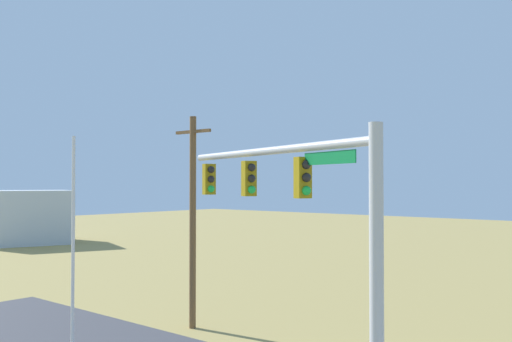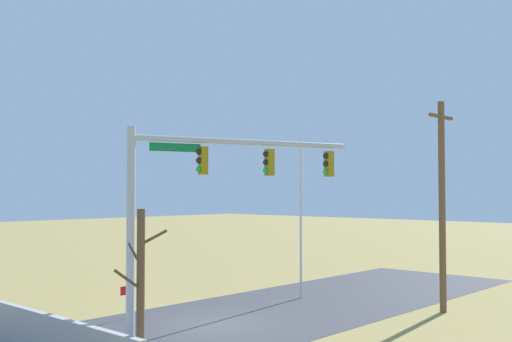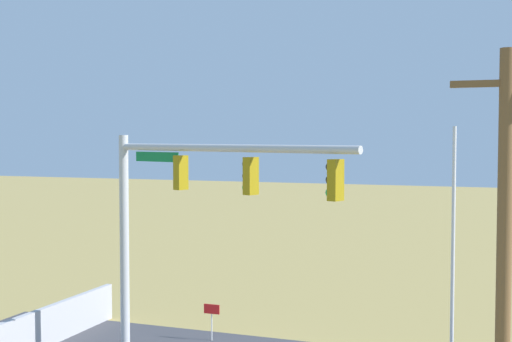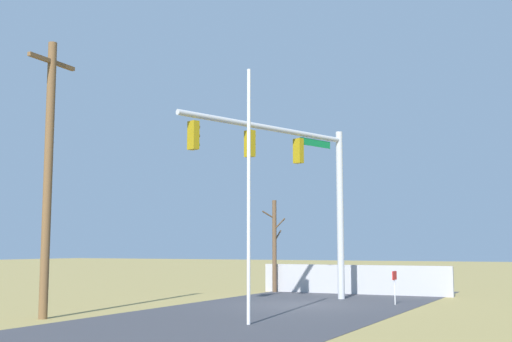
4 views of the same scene
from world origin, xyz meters
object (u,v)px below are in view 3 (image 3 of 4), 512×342
at_px(flagpole, 453,260).
at_px(open_sign, 212,314).
at_px(utility_pole, 504,278).
at_px(signal_mast, 182,203).

distance_m(flagpole, open_sign, 8.52).
xyz_separation_m(utility_pole, open_sign, (9.17, -8.06, -3.41)).
height_order(utility_pole, open_sign, utility_pole).
bearing_deg(signal_mast, utility_pole, 151.76).
bearing_deg(utility_pole, open_sign, -41.33).
relative_size(flagpole, open_sign, 5.79).
height_order(flagpole, open_sign, flagpole).
height_order(flagpole, utility_pole, utility_pole).
bearing_deg(flagpole, signal_mast, 11.85).
bearing_deg(flagpole, open_sign, -14.29).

